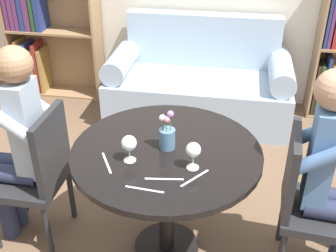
{
  "coord_description": "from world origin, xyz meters",
  "views": [
    {
      "loc": [
        0.33,
        -1.86,
        2.01
      ],
      "look_at": [
        0.0,
        0.05,
        0.86
      ],
      "focal_mm": 45.0,
      "sensor_mm": 36.0,
      "label": 1
    }
  ],
  "objects_px": {
    "person_right": "(332,177)",
    "wine_glass_right": "(193,151)",
    "couch": "(199,85)",
    "bookshelf_left": "(42,31)",
    "chair_right": "(309,200)",
    "person_left": "(18,145)",
    "flower_vase": "(167,136)",
    "wine_glass_left": "(129,144)",
    "chair_left": "(37,172)"
  },
  "relations": [
    {
      "from": "person_right",
      "to": "wine_glass_right",
      "type": "bearing_deg",
      "value": 105.85
    },
    {
      "from": "couch",
      "to": "bookshelf_left",
      "type": "relative_size",
      "value": 1.23
    },
    {
      "from": "chair_right",
      "to": "wine_glass_right",
      "type": "relative_size",
      "value": 6.08
    },
    {
      "from": "bookshelf_left",
      "to": "person_right",
      "type": "height_order",
      "value": "bookshelf_left"
    },
    {
      "from": "person_left",
      "to": "flower_vase",
      "type": "xyz_separation_m",
      "value": [
        0.87,
        0.02,
        0.14
      ]
    },
    {
      "from": "bookshelf_left",
      "to": "person_left",
      "type": "xyz_separation_m",
      "value": [
        0.78,
        -2.03,
        0.01
      ]
    },
    {
      "from": "person_right",
      "to": "wine_glass_left",
      "type": "xyz_separation_m",
      "value": [
        -1.04,
        -0.13,
        0.17
      ]
    },
    {
      "from": "bookshelf_left",
      "to": "chair_left",
      "type": "bearing_deg",
      "value": -66.94
    },
    {
      "from": "person_right",
      "to": "flower_vase",
      "type": "height_order",
      "value": "person_right"
    },
    {
      "from": "chair_right",
      "to": "wine_glass_left",
      "type": "relative_size",
      "value": 6.1
    },
    {
      "from": "couch",
      "to": "flower_vase",
      "type": "relative_size",
      "value": 7.38
    },
    {
      "from": "chair_right",
      "to": "wine_glass_right",
      "type": "distance_m",
      "value": 0.74
    },
    {
      "from": "couch",
      "to": "bookshelf_left",
      "type": "bearing_deg",
      "value": 170.85
    },
    {
      "from": "bookshelf_left",
      "to": "person_right",
      "type": "xyz_separation_m",
      "value": [
        2.53,
        -2.04,
        0.01
      ]
    },
    {
      "from": "bookshelf_left",
      "to": "wine_glass_left",
      "type": "distance_m",
      "value": 2.63
    },
    {
      "from": "bookshelf_left",
      "to": "wine_glass_right",
      "type": "xyz_separation_m",
      "value": [
        1.81,
        -2.18,
        0.18
      ]
    },
    {
      "from": "wine_glass_left",
      "to": "flower_vase",
      "type": "xyz_separation_m",
      "value": [
        0.17,
        0.15,
        -0.03
      ]
    },
    {
      "from": "chair_left",
      "to": "chair_right",
      "type": "distance_m",
      "value": 1.57
    },
    {
      "from": "chair_left",
      "to": "flower_vase",
      "type": "height_order",
      "value": "flower_vase"
    },
    {
      "from": "chair_right",
      "to": "flower_vase",
      "type": "distance_m",
      "value": 0.85
    },
    {
      "from": "chair_right",
      "to": "person_left",
      "type": "distance_m",
      "value": 1.67
    },
    {
      "from": "chair_right",
      "to": "person_left",
      "type": "relative_size",
      "value": 0.7
    },
    {
      "from": "chair_right",
      "to": "person_left",
      "type": "xyz_separation_m",
      "value": [
        -1.66,
        -0.01,
        0.18
      ]
    },
    {
      "from": "chair_left",
      "to": "couch",
      "type": "bearing_deg",
      "value": 157.28
    },
    {
      "from": "chair_left",
      "to": "person_left",
      "type": "height_order",
      "value": "person_left"
    },
    {
      "from": "chair_left",
      "to": "person_right",
      "type": "bearing_deg",
      "value": 91.21
    },
    {
      "from": "wine_glass_left",
      "to": "bookshelf_left",
      "type": "bearing_deg",
      "value": 124.38
    },
    {
      "from": "couch",
      "to": "flower_vase",
      "type": "distance_m",
      "value": 1.82
    },
    {
      "from": "bookshelf_left",
      "to": "person_left",
      "type": "height_order",
      "value": "bookshelf_left"
    },
    {
      "from": "couch",
      "to": "wine_glass_left",
      "type": "distance_m",
      "value": 1.98
    },
    {
      "from": "chair_left",
      "to": "wine_glass_left",
      "type": "distance_m",
      "value": 0.72
    },
    {
      "from": "chair_right",
      "to": "wine_glass_left",
      "type": "height_order",
      "value": "chair_right"
    },
    {
      "from": "chair_left",
      "to": "wine_glass_right",
      "type": "distance_m",
      "value": 1.02
    },
    {
      "from": "wine_glass_right",
      "to": "flower_vase",
      "type": "distance_m",
      "value": 0.23
    },
    {
      "from": "chair_left",
      "to": "wine_glass_right",
      "type": "bearing_deg",
      "value": 82.85
    },
    {
      "from": "couch",
      "to": "person_left",
      "type": "xyz_separation_m",
      "value": [
        -0.87,
        -1.77,
        0.37
      ]
    },
    {
      "from": "couch",
      "to": "wine_glass_left",
      "type": "relative_size",
      "value": 11.39
    },
    {
      "from": "chair_right",
      "to": "person_left",
      "type": "bearing_deg",
      "value": 95.15
    },
    {
      "from": "chair_left",
      "to": "flower_vase",
      "type": "relative_size",
      "value": 3.96
    },
    {
      "from": "person_left",
      "to": "wine_glass_right",
      "type": "height_order",
      "value": "person_left"
    },
    {
      "from": "bookshelf_left",
      "to": "couch",
      "type": "bearing_deg",
      "value": -9.15
    },
    {
      "from": "chair_left",
      "to": "person_left",
      "type": "bearing_deg",
      "value": -90.83
    },
    {
      "from": "person_right",
      "to": "wine_glass_left",
      "type": "height_order",
      "value": "person_right"
    },
    {
      "from": "bookshelf_left",
      "to": "person_right",
      "type": "distance_m",
      "value": 3.24
    },
    {
      "from": "person_left",
      "to": "wine_glass_left",
      "type": "relative_size",
      "value": 8.69
    },
    {
      "from": "chair_left",
      "to": "flower_vase",
      "type": "xyz_separation_m",
      "value": [
        0.78,
        0.02,
        0.33
      ]
    },
    {
      "from": "person_right",
      "to": "flower_vase",
      "type": "bearing_deg",
      "value": 93.42
    },
    {
      "from": "wine_glass_right",
      "to": "wine_glass_left",
      "type": "bearing_deg",
      "value": 178.54
    },
    {
      "from": "wine_glass_right",
      "to": "flower_vase",
      "type": "xyz_separation_m",
      "value": [
        -0.16,
        0.16,
        -0.03
      ]
    },
    {
      "from": "flower_vase",
      "to": "couch",
      "type": "bearing_deg",
      "value": 89.98
    }
  ]
}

